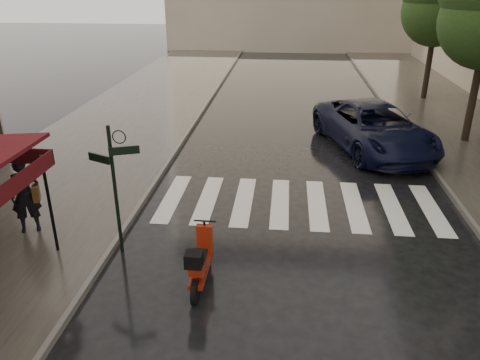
# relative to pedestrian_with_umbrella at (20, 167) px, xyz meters

# --- Properties ---
(ground) EXTENTS (120.00, 120.00, 0.00)m
(ground) POSITION_rel_pedestrian_with_umbrella_xyz_m (3.72, -3.58, -1.83)
(ground) COLOR black
(ground) RESTS_ON ground
(sidewalk_near) EXTENTS (6.00, 60.00, 0.12)m
(sidewalk_near) POSITION_rel_pedestrian_with_umbrella_xyz_m (-0.78, 8.42, -1.77)
(sidewalk_near) COLOR #38332D
(sidewalk_near) RESTS_ON ground
(curb_near) EXTENTS (0.12, 60.00, 0.16)m
(curb_near) POSITION_rel_pedestrian_with_umbrella_xyz_m (2.27, 8.42, -1.76)
(curb_near) COLOR #595651
(curb_near) RESTS_ON ground
(curb_far) EXTENTS (0.12, 60.00, 0.16)m
(curb_far) POSITION_rel_pedestrian_with_umbrella_xyz_m (11.17, 8.42, -1.76)
(curb_far) COLOR #595651
(curb_far) RESTS_ON ground
(crosswalk) EXTENTS (7.85, 3.20, 0.01)m
(crosswalk) POSITION_rel_pedestrian_with_umbrella_xyz_m (6.69, 2.42, -1.83)
(crosswalk) COLOR silver
(crosswalk) RESTS_ON ground
(signpost) EXTENTS (1.17, 0.29, 3.10)m
(signpost) POSITION_rel_pedestrian_with_umbrella_xyz_m (2.52, -0.58, -0.00)
(signpost) COLOR black
(signpost) RESTS_ON ground
(pedestrian_with_umbrella) EXTENTS (1.50, 1.51, 2.59)m
(pedestrian_with_umbrella) POSITION_rel_pedestrian_with_umbrella_xyz_m (0.00, 0.00, 0.00)
(pedestrian_with_umbrella) COLOR black
(pedestrian_with_umbrella) RESTS_ON sidewalk_near
(scooter) EXTENTS (0.48, 1.80, 1.19)m
(scooter) POSITION_rel_pedestrian_with_umbrella_xyz_m (4.59, -1.67, -1.28)
(scooter) COLOR black
(scooter) RESTS_ON ground
(parked_car) EXTENTS (4.53, 6.69, 1.70)m
(parked_car) POSITION_rel_pedestrian_with_umbrella_xyz_m (9.48, 7.34, -0.98)
(parked_car) COLOR black
(parked_car) RESTS_ON ground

